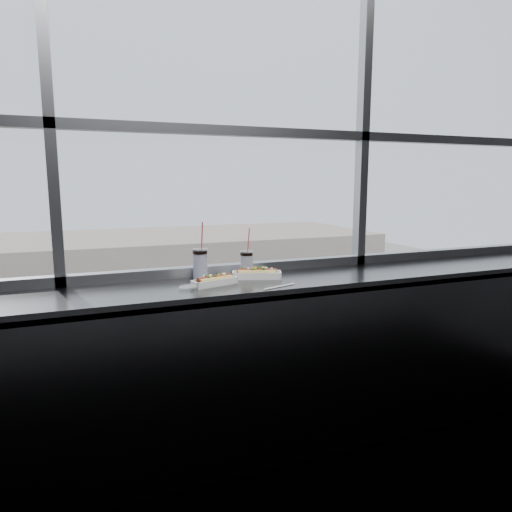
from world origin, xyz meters
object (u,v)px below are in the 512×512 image
object	(u,v)px
wrapper	(188,287)
pedestrian_a	(29,365)
hotdog_tray_right	(257,274)
car_near_e	(410,396)
pedestrian_c	(183,345)
pedestrian_b	(83,354)
soda_cup_left	(200,262)
pedestrian_d	(229,347)
tree_center	(134,323)
loose_straw	(279,287)
soda_cup_right	(247,263)
tree_right	(262,305)
car_far_b	(148,376)
car_near_c	(69,465)
car_near_d	(250,429)
hotdog_tray_left	(214,281)
car_far_c	(280,354)

from	to	relation	value
wrapper	pedestrian_a	xyz separation A→B (m)	(-3.89, 28.32, -10.92)
hotdog_tray_right	car_near_e	bearing A→B (deg)	65.91
pedestrian_c	pedestrian_b	size ratio (longest dim) A/B	0.85
soda_cup_left	pedestrian_b	size ratio (longest dim) A/B	0.16
pedestrian_d	hotdog_tray_right	bearing A→B (deg)	72.38
pedestrian_a	tree_center	bearing A→B (deg)	90.19
loose_straw	pedestrian_a	xyz separation A→B (m)	(-4.38, 28.47, -10.91)
soda_cup_right	car_near_e	distance (m)	25.05
car_near_e	loose_straw	bearing A→B (deg)	135.13
pedestrian_c	tree_right	distance (m)	6.51
pedestrian_a	pedestrian_b	size ratio (longest dim) A/B	1.07
car_far_b	tree_right	xyz separation A→B (m)	(9.16, 4.00, 2.48)
car_near_c	wrapper	bearing A→B (deg)	-169.05
car_near_d	tree_right	bearing A→B (deg)	-24.61
soda_cup_left	car_near_c	distance (m)	19.59
wrapper	car_near_d	bearing A→B (deg)	68.26
loose_straw	hotdog_tray_left	bearing A→B (deg)	133.25
hotdog_tray_left	hotdog_tray_right	distance (m)	0.31
car_near_c	pedestrian_b	bearing A→B (deg)	2.61
pedestrian_a	tree_right	distance (m)	16.13
car_near_d	car_near_e	world-z (taller)	car_near_d
loose_straw	tree_center	world-z (taller)	loose_straw
car_far_c	car_near_d	size ratio (longest dim) A/B	1.04
soda_cup_left	soda_cup_right	world-z (taller)	soda_cup_left
hotdog_tray_right	loose_straw	size ratio (longest dim) A/B	1.37
wrapper	tree_center	xyz separation A→B (m)	(2.63, 28.34, -8.92)
hotdog_tray_right	tree_right	bearing A→B (deg)	87.24
hotdog_tray_left	soda_cup_left	distance (m)	0.22
loose_straw	car_near_d	world-z (taller)	loose_straw
car_near_e	tree_center	world-z (taller)	tree_center
car_near_d	pedestrian_a	size ratio (longest dim) A/B	2.60
soda_cup_left	car_near_e	size ratio (longest dim) A/B	0.06
car_far_c	tree_center	xyz separation A→B (m)	(-9.11, 4.00, 2.10)
wrapper	pedestrian_d	xyz separation A→B (m)	(9.07, 27.25, -11.15)
soda_cup_right	car_near_c	world-z (taller)	soda_cup_right
wrapper	car_far_c	size ratio (longest dim) A/B	0.02
car_far_b	pedestrian_c	size ratio (longest dim) A/B	2.99
pedestrian_b	tree_right	world-z (taller)	tree_right
tree_right	loose_straw	bearing A→B (deg)	-112.13
hotdog_tray_left	tree_center	distance (m)	29.78
loose_straw	pedestrian_a	bearing A→B (deg)	80.98
car_near_c	pedestrian_a	distance (m)	12.22
car_far_b	car_near_e	xyz separation A→B (m)	(13.04, -8.00, 0.01)
hotdog_tray_right	soda_cup_left	size ratio (longest dim) A/B	0.89
pedestrian_d	pedestrian_b	xyz separation A→B (m)	(-9.79, 2.09, 0.16)
car_near_c	pedestrian_b	world-z (taller)	car_near_c
soda_cup_left	pedestrian_d	world-z (taller)	soda_cup_left
pedestrian_a	pedestrian_b	distance (m)	3.34
wrapper	car_near_c	distance (m)	19.73
hotdog_tray_right	car_near_d	xyz separation A→B (m)	(6.06, 16.22, -11.07)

